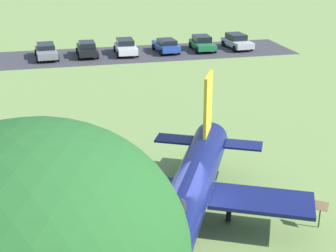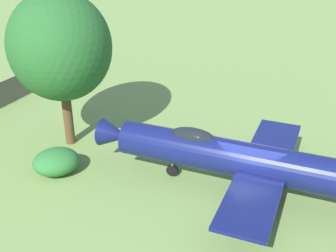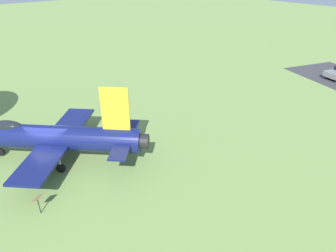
# 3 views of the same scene
# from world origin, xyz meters

# --- Properties ---
(ground_plane) EXTENTS (200.00, 200.00, 0.00)m
(ground_plane) POSITION_xyz_m (0.00, 0.00, 0.00)
(ground_plane) COLOR #75934C
(display_jet) EXTENTS (11.84, 12.07, 5.43)m
(display_jet) POSITION_xyz_m (-0.24, -0.25, 1.73)
(display_jet) COLOR #111951
(display_jet) RESTS_ON ground_plane
(info_plaque) EXTENTS (0.66, 0.72, 1.14)m
(info_plaque) POSITION_xyz_m (4.87, -2.53, 0.85)
(info_plaque) COLOR #333333
(info_plaque) RESTS_ON ground_plane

